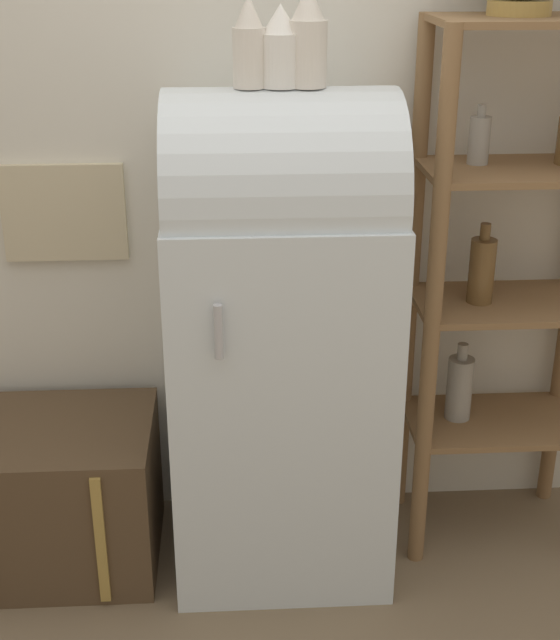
{
  "coord_description": "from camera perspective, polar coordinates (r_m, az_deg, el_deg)",
  "views": [
    {
      "loc": [
        -0.14,
        -2.12,
        1.83
      ],
      "look_at": [
        -0.0,
        0.26,
        0.81
      ],
      "focal_mm": 50.0,
      "sensor_mm": 36.0,
      "label": 1
    }
  ],
  "objects": [
    {
      "name": "shelf_unit",
      "position": [
        2.76,
        14.41,
        3.12
      ],
      "size": [
        0.58,
        0.37,
        1.64
      ],
      "color": "olive",
      "rests_on": "ground_plane"
    },
    {
      "name": "vase_right",
      "position": [
        2.4,
        1.8,
        17.51
      ],
      "size": [
        0.1,
        0.1,
        0.26
      ],
      "color": "silver",
      "rests_on": "refrigerator"
    },
    {
      "name": "vase_left",
      "position": [
        2.39,
        -2.0,
        17.19
      ],
      "size": [
        0.09,
        0.09,
        0.23
      ],
      "color": "silver",
      "rests_on": "refrigerator"
    },
    {
      "name": "vase_center",
      "position": [
        2.41,
        0.05,
        16.97
      ],
      "size": [
        0.11,
        0.11,
        0.21
      ],
      "color": "white",
      "rests_on": "refrigerator"
    },
    {
      "name": "refrigerator",
      "position": [
        2.61,
        0.03,
        -0.86
      ],
      "size": [
        0.64,
        0.61,
        1.48
      ],
      "color": "silver",
      "rests_on": "ground_plane"
    },
    {
      "name": "suitcase_trunk",
      "position": [
        2.92,
        -14.17,
        -10.72
      ],
      "size": [
        0.62,
        0.5,
        0.47
      ],
      "color": "brown",
      "rests_on": "ground_plane"
    },
    {
      "name": "wall_back",
      "position": [
        2.74,
        -0.45,
        13.05
      ],
      "size": [
        7.0,
        0.09,
        2.7
      ],
      "color": "silver",
      "rests_on": "ground_plane"
    },
    {
      "name": "ground_plane",
      "position": [
        2.81,
        0.36,
        -17.61
      ],
      "size": [
        12.0,
        12.0,
        0.0
      ],
      "primitive_type": "plane",
      "color": "#7A664C"
    }
  ]
}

